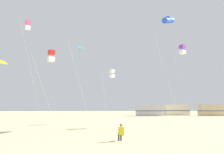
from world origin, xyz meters
The scene contains 10 objects.
kite_flyer_standing centered at (1.77, 7.89, 0.61)m, with size 0.40×0.54×1.16m.
kite_box_violet centered at (10.59, 18.47, 9.41)m, with size 2.50×2.12×10.01m.
kite_tube_blue centered at (8.34, 16.74, 12.54)m, with size 3.39×3.49×13.25m.
kite_box_white centered at (1.87, 22.57, 6.95)m, with size 1.79×2.16×7.53m.
kite_box_scarlet centered at (-4.68, 14.29, 7.36)m, with size 2.89×2.02×7.94m.
kite_diamond_cyan centered at (-1.68, 12.92, 7.63)m, with size 2.25×2.00×8.14m.
kite_box_rainbow centered at (-9.16, 19.46, 12.67)m, with size 2.88×2.88×13.28m.
rv_van_silver centered at (12.08, 44.87, 1.39)m, with size 6.58×2.76×2.80m.
rv_van_cream centered at (20.04, 47.65, 1.39)m, with size 6.59×2.80×2.80m.
rv_van_tan centered at (27.97, 44.54, 1.39)m, with size 6.44×2.34×2.80m.
Camera 1 is at (0.53, -6.09, 2.28)m, focal length 32.73 mm.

